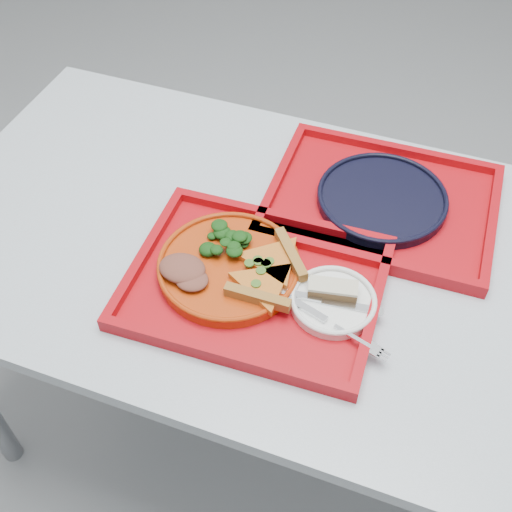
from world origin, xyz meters
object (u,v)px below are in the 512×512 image
Objects in this scene: dessert_bar at (333,289)px; tray_far at (381,204)px; dinner_plate at (229,268)px; navy_plate at (382,199)px; tray_main at (255,285)px.

tray_far is at bearing 72.89° from dessert_bar.
tray_far is 0.35m from dinner_plate.
dinner_plate is 0.35m from navy_plate.
navy_plate is at bearing 51.06° from dinner_plate.
dinner_plate is 1.00× the size of navy_plate.
tray_main is 0.33m from navy_plate.
dinner_plate reaches higher than tray_far.
navy_plate is 2.87× the size of dessert_bar.
tray_main is 0.06m from dinner_plate.
dessert_bar is at bearing 1.22° from dinner_plate.
dessert_bar is (0.14, 0.01, 0.03)m from tray_main.
dessert_bar reaches higher than tray_main.
dessert_bar reaches higher than navy_plate.
dinner_plate is at bearing 167.53° from tray_main.
navy_plate is (0.22, 0.27, -0.00)m from dinner_plate.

